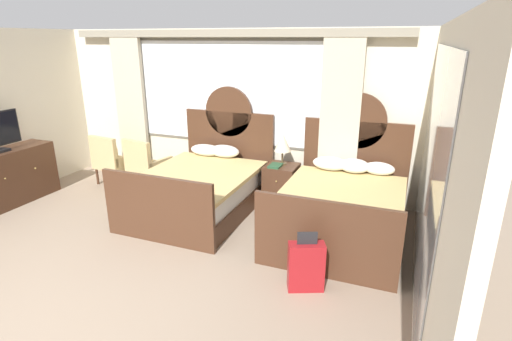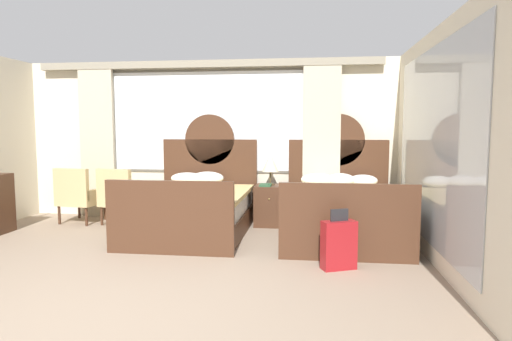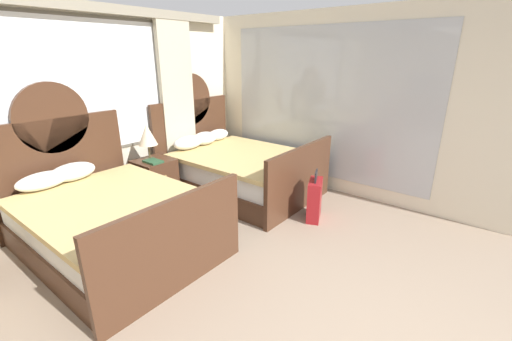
{
  "view_description": "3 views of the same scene",
  "coord_description": "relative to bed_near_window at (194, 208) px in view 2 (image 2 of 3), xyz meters",
  "views": [
    {
      "loc": [
        2.92,
        -1.97,
        2.55
      ],
      "look_at": [
        1.25,
        2.3,
        1.01
      ],
      "focal_mm": 27.72,
      "sensor_mm": 36.0,
      "label": 1
    },
    {
      "loc": [
        1.79,
        -3.23,
        1.55
      ],
      "look_at": [
        1.05,
        2.52,
        0.99
      ],
      "focal_mm": 30.77,
      "sensor_mm": 36.0,
      "label": 2
    },
    {
      "loc": [
        -1.52,
        -0.29,
        2.09
      ],
      "look_at": [
        1.33,
        1.95,
        0.81
      ],
      "focal_mm": 23.37,
      "sensor_mm": 36.0,
      "label": 3
    }
  ],
  "objects": [
    {
      "name": "book_on_nightstand",
      "position": [
        1.01,
        0.57,
        0.29
      ],
      "size": [
        0.18,
        0.26,
        0.03
      ],
      "color": "#285133",
      "rests_on": "nightstand_between_beds"
    },
    {
      "name": "table_lamp_on_nightstand",
      "position": [
        1.07,
        0.73,
        0.63
      ],
      "size": [
        0.27,
        0.27,
        0.52
      ],
      "color": "brown",
      "rests_on": "nightstand_between_beds"
    },
    {
      "name": "armchair_by_window_left",
      "position": [
        -1.33,
        0.42,
        0.1
      ],
      "size": [
        0.71,
        0.71,
        0.91
      ],
      "color": "tan",
      "rests_on": "ground_plane"
    },
    {
      "name": "nightstand_between_beds",
      "position": [
        1.08,
        0.67,
        -0.05
      ],
      "size": [
        0.49,
        0.52,
        0.65
      ],
      "color": "#472B1C",
      "rests_on": "ground_plane"
    },
    {
      "name": "suitcase_on_floor",
      "position": [
        2.03,
        -1.44,
        -0.09
      ],
      "size": [
        0.41,
        0.3,
        0.67
      ],
      "color": "maroon",
      "rests_on": "ground_plane"
    },
    {
      "name": "wall_right_mirror",
      "position": [
        3.14,
        -1.22,
        0.98
      ],
      "size": [
        0.08,
        4.74,
        2.7
      ],
      "color": "beige",
      "rests_on": "ground_plane"
    },
    {
      "name": "wall_back_window",
      "position": [
        -0.06,
        1.12,
        1.06
      ],
      "size": [
        6.34,
        0.22,
        2.7
      ],
      "color": "beige",
      "rests_on": "ground_plane"
    },
    {
      "name": "armchair_by_window_centre",
      "position": [
        -2.06,
        0.42,
        0.1
      ],
      "size": [
        0.68,
        0.68,
        0.91
      ],
      "color": "tan",
      "rests_on": "ground_plane"
    },
    {
      "name": "bed_near_mirror",
      "position": [
        2.15,
        0.01,
        0.0
      ],
      "size": [
        1.61,
        2.23,
        1.79
      ],
      "color": "#472B1C",
      "rests_on": "ground_plane"
    },
    {
      "name": "ground_plane",
      "position": [
        -0.06,
        -3.02,
        -0.37
      ],
      "size": [
        24.0,
        24.0,
        0.0
      ],
      "primitive_type": "plane",
      "color": "gray"
    },
    {
      "name": "bed_near_window",
      "position": [
        0.0,
        0.0,
        0.0
      ],
      "size": [
        1.61,
        2.23,
        1.79
      ],
      "color": "#472B1C",
      "rests_on": "ground_plane"
    }
  ]
}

